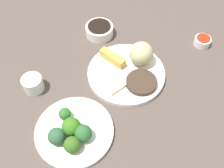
{
  "coord_description": "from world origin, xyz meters",
  "views": [
    {
      "loc": [
        -0.18,
        -0.51,
        0.73
      ],
      "look_at": [
        -0.05,
        -0.04,
        0.06
      ],
      "focal_mm": 42.26,
      "sensor_mm": 36.0,
      "label": 1
    }
  ],
  "objects_px": {
    "main_plate": "(126,73)",
    "soy_sauce_bowl": "(99,30)",
    "teacup": "(33,84)",
    "sauce_ramekin_sweet_and_sour": "(202,41)",
    "broccoli_plate": "(74,131)"
  },
  "relations": [
    {
      "from": "broccoli_plate",
      "to": "sauce_ramekin_sweet_and_sour",
      "type": "bearing_deg",
      "value": 24.5
    },
    {
      "from": "soy_sauce_bowl",
      "to": "teacup",
      "type": "bearing_deg",
      "value": -143.53
    },
    {
      "from": "teacup",
      "to": "soy_sauce_bowl",
      "type": "bearing_deg",
      "value": 36.47
    },
    {
      "from": "sauce_ramekin_sweet_and_sour",
      "to": "teacup",
      "type": "xyz_separation_m",
      "value": [
        -0.62,
        -0.05,
        0.01
      ]
    },
    {
      "from": "main_plate",
      "to": "sauce_ramekin_sweet_and_sour",
      "type": "distance_m",
      "value": 0.32
    },
    {
      "from": "sauce_ramekin_sweet_and_sour",
      "to": "main_plate",
      "type": "bearing_deg",
      "value": -167.38
    },
    {
      "from": "soy_sauce_bowl",
      "to": "teacup",
      "type": "height_order",
      "value": "teacup"
    },
    {
      "from": "main_plate",
      "to": "soy_sauce_bowl",
      "type": "height_order",
      "value": "soy_sauce_bowl"
    },
    {
      "from": "main_plate",
      "to": "sauce_ramekin_sweet_and_sour",
      "type": "bearing_deg",
      "value": 12.62
    },
    {
      "from": "soy_sauce_bowl",
      "to": "teacup",
      "type": "xyz_separation_m",
      "value": [
        -0.26,
        -0.19,
        0.01
      ]
    },
    {
      "from": "main_plate",
      "to": "teacup",
      "type": "relative_size",
      "value": 3.99
    },
    {
      "from": "broccoli_plate",
      "to": "teacup",
      "type": "bearing_deg",
      "value": 117.96
    },
    {
      "from": "broccoli_plate",
      "to": "soy_sauce_bowl",
      "type": "xyz_separation_m",
      "value": [
        0.16,
        0.38,
        0.01
      ]
    },
    {
      "from": "broccoli_plate",
      "to": "soy_sauce_bowl",
      "type": "distance_m",
      "value": 0.42
    },
    {
      "from": "soy_sauce_bowl",
      "to": "teacup",
      "type": "distance_m",
      "value": 0.33
    }
  ]
}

